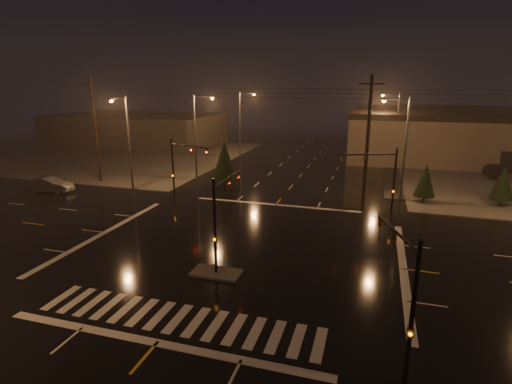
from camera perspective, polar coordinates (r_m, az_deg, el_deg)
ground at (r=28.38m, az=-2.62°, el=-8.11°), size 140.00×140.00×0.00m
sidewalk_nw at (r=67.82m, az=-18.44°, el=5.02°), size 36.00×36.00×0.12m
median_island at (r=24.97m, az=-5.72°, el=-11.42°), size 3.00×1.60×0.15m
crosswalk at (r=21.08m, az=-11.11°, el=-17.31°), size 15.00×2.60×0.01m
stop_bar_near at (r=19.66m, az=-13.97°, el=-20.18°), size 16.00×0.50×0.01m
stop_bar_far at (r=38.29m, az=2.82°, el=-1.82°), size 16.00×0.50×0.01m
commercial_block at (r=80.07m, az=-16.67°, el=8.61°), size 30.00×18.00×5.60m
signal_mast_median at (r=24.36m, az=-5.11°, el=-2.73°), size 0.25×4.59×6.00m
signal_mast_ne at (r=35.48m, az=17.62°, el=2.42°), size 4.84×1.86×6.00m
signal_mast_nw at (r=39.88m, az=-10.81°, el=4.23°), size 4.84×1.86×6.00m
signal_mast_se at (r=16.68m, az=20.51°, el=-12.71°), size 1.55×3.87×6.00m
streetlight_1 at (r=47.28m, az=-8.37°, el=8.51°), size 2.77×0.32×10.00m
streetlight_2 at (r=62.07m, az=-2.07°, el=10.25°), size 2.77×0.32×10.00m
streetlight_3 at (r=40.98m, az=20.17°, el=6.72°), size 2.77×0.32×10.00m
streetlight_4 at (r=60.83m, az=19.25°, el=9.32°), size 2.77×0.32×10.00m
streetlight_5 at (r=43.79m, az=-17.95°, el=7.40°), size 0.32×2.77×10.00m
utility_pole_0 at (r=49.55m, az=-21.94°, el=8.27°), size 2.20×0.32×12.00m
utility_pole_1 at (r=38.89m, az=15.65°, el=7.16°), size 2.20×0.32×12.00m
conifer_0 at (r=41.56m, az=23.04°, el=1.54°), size 1.99×1.99×3.81m
conifer_1 at (r=43.63m, az=31.79°, el=1.11°), size 2.05×2.05×3.90m
conifer_3 at (r=44.71m, az=-4.54°, el=4.53°), size 2.87×2.87×5.19m
car_parked at (r=57.21m, az=30.89°, el=2.61°), size 2.09×4.91×1.65m
car_crossing at (r=47.90m, az=-27.41°, el=0.94°), size 5.04×2.34×1.60m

